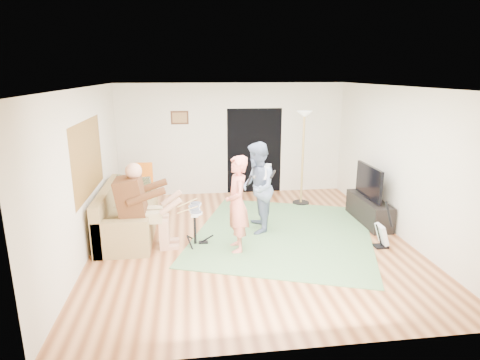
# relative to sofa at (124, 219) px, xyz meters

# --- Properties ---
(floor) EXTENTS (6.00, 6.00, 0.00)m
(floor) POSITION_rel_sofa_xyz_m (2.30, -0.59, -0.30)
(floor) COLOR brown
(floor) RESTS_ON ground
(walls) EXTENTS (5.50, 6.00, 2.70)m
(walls) POSITION_rel_sofa_xyz_m (2.30, -0.59, 1.05)
(walls) COLOR beige
(walls) RESTS_ON floor
(ceiling) EXTENTS (6.00, 6.00, 0.00)m
(ceiling) POSITION_rel_sofa_xyz_m (2.30, -0.59, 2.40)
(ceiling) COLOR white
(ceiling) RESTS_ON walls
(window_blinds) EXTENTS (0.00, 2.05, 2.05)m
(window_blinds) POSITION_rel_sofa_xyz_m (-0.45, -0.39, 1.25)
(window_blinds) COLOR olive
(window_blinds) RESTS_ON walls
(doorway) EXTENTS (2.10, 0.00, 2.10)m
(doorway) POSITION_rel_sofa_xyz_m (2.85, 2.40, 0.75)
(doorway) COLOR black
(doorway) RESTS_ON walls
(picture_frame) EXTENTS (0.42, 0.03, 0.32)m
(picture_frame) POSITION_rel_sofa_xyz_m (1.05, 2.40, 1.60)
(picture_frame) COLOR #3F2314
(picture_frame) RESTS_ON walls
(area_rug) EXTENTS (4.17, 4.40, 0.02)m
(area_rug) POSITION_rel_sofa_xyz_m (2.96, -0.38, -0.29)
(area_rug) COLOR #517B4B
(area_rug) RESTS_ON floor
(sofa) EXTENTS (0.91, 2.21, 0.89)m
(sofa) POSITION_rel_sofa_xyz_m (0.00, 0.00, 0.00)
(sofa) COLOR olive
(sofa) RESTS_ON floor
(drummer) EXTENTS (0.98, 0.55, 1.50)m
(drummer) POSITION_rel_sofa_xyz_m (0.45, -0.65, 0.29)
(drummer) COLOR #5B3219
(drummer) RESTS_ON sofa
(drum_kit) EXTENTS (0.38, 0.68, 0.70)m
(drum_kit) POSITION_rel_sofa_xyz_m (1.30, -0.65, 0.01)
(drum_kit) COLOR black
(drum_kit) RESTS_ON floor
(singer) EXTENTS (0.42, 0.61, 1.64)m
(singer) POSITION_rel_sofa_xyz_m (2.00, -0.97, 0.52)
(singer) COLOR #E17361
(singer) RESTS_ON floor
(microphone) EXTENTS (0.06, 0.06, 0.24)m
(microphone) POSITION_rel_sofa_xyz_m (2.20, -0.97, 0.93)
(microphone) COLOR black
(microphone) RESTS_ON singer
(guitarist) EXTENTS (0.73, 0.90, 1.71)m
(guitarist) POSITION_rel_sofa_xyz_m (2.47, -0.17, 0.56)
(guitarist) COLOR slate
(guitarist) RESTS_ON floor
(guitar_held) EXTENTS (0.31, 0.61, 0.26)m
(guitar_held) POSITION_rel_sofa_xyz_m (2.67, -0.17, 0.87)
(guitar_held) COLOR silver
(guitar_held) RESTS_ON guitarist
(guitar_spare) EXTENTS (0.30, 0.27, 0.84)m
(guitar_spare) POSITION_rel_sofa_xyz_m (4.50, -1.18, -0.06)
(guitar_spare) COLOR black
(guitar_spare) RESTS_ON floor
(torchiere_lamp) EXTENTS (0.38, 0.38, 2.12)m
(torchiere_lamp) POSITION_rel_sofa_xyz_m (3.77, 1.34, 1.16)
(torchiere_lamp) COLOR black
(torchiere_lamp) RESTS_ON floor
(dining_chair) EXTENTS (0.44, 0.46, 1.03)m
(dining_chair) POSITION_rel_sofa_xyz_m (0.22, 1.35, 0.07)
(dining_chair) COLOR tan
(dining_chair) RESTS_ON floor
(tv_cabinet) EXTENTS (0.40, 1.40, 0.50)m
(tv_cabinet) POSITION_rel_sofa_xyz_m (4.80, 0.00, -0.05)
(tv_cabinet) COLOR black
(tv_cabinet) RESTS_ON floor
(television) EXTENTS (0.06, 1.05, 0.64)m
(television) POSITION_rel_sofa_xyz_m (4.75, 0.00, 0.55)
(television) COLOR black
(television) RESTS_ON tv_cabinet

